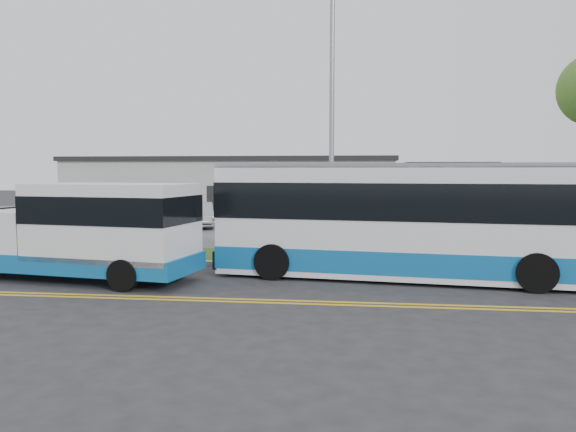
# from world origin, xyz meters

# --- Properties ---
(ground) EXTENTS (140.00, 140.00, 0.00)m
(ground) POSITION_xyz_m (0.00, 0.00, 0.00)
(ground) COLOR #28282B
(ground) RESTS_ON ground
(lane_line_north) EXTENTS (70.00, 0.12, 0.01)m
(lane_line_north) POSITION_xyz_m (0.00, -3.85, 0.01)
(lane_line_north) COLOR gold
(lane_line_north) RESTS_ON ground
(lane_line_south) EXTENTS (70.00, 0.12, 0.01)m
(lane_line_south) POSITION_xyz_m (0.00, -4.15, 0.01)
(lane_line_south) COLOR gold
(lane_line_south) RESTS_ON ground
(curb) EXTENTS (80.00, 0.30, 0.15)m
(curb) POSITION_xyz_m (0.00, 1.10, 0.07)
(curb) COLOR #9E9B93
(curb) RESTS_ON ground
(verge) EXTENTS (80.00, 3.30, 0.10)m
(verge) POSITION_xyz_m (0.00, 2.90, 0.05)
(verge) COLOR #254A18
(verge) RESTS_ON ground
(parking_lot) EXTENTS (80.00, 25.00, 0.10)m
(parking_lot) POSITION_xyz_m (0.00, 17.00, 0.05)
(parking_lot) COLOR #4C4C4F
(parking_lot) RESTS_ON ground
(commercial_building) EXTENTS (25.40, 10.40, 4.35)m
(commercial_building) POSITION_xyz_m (-6.00, 27.00, 2.18)
(commercial_building) COLOR #9E9E99
(commercial_building) RESTS_ON ground
(brick_wing) EXTENTS (6.30, 7.30, 3.90)m
(brick_wing) POSITION_xyz_m (10.50, 26.00, 1.96)
(brick_wing) COLOR brown
(brick_wing) RESTS_ON ground
(streetlight_near) EXTENTS (0.35, 1.53, 9.50)m
(streetlight_near) POSITION_xyz_m (3.00, 2.73, 5.23)
(streetlight_near) COLOR gray
(streetlight_near) RESTS_ON verge
(shuttle_bus) EXTENTS (7.84, 3.55, 2.91)m
(shuttle_bus) POSITION_xyz_m (-3.95, -1.91, 1.55)
(shuttle_bus) COLOR #0E5C9D
(shuttle_bus) RESTS_ON ground
(transit_bus) EXTENTS (12.88, 4.40, 3.50)m
(transit_bus) POSITION_xyz_m (6.00, -0.36, 1.77)
(transit_bus) COLOR white
(transit_bus) RESTS_ON ground
(pedestrian) EXTENTS (0.70, 0.47, 1.90)m
(pedestrian) POSITION_xyz_m (-5.23, 3.69, 1.05)
(pedestrian) COLOR black
(pedestrian) RESTS_ON verge
(parked_car_a) EXTENTS (2.72, 4.43, 1.38)m
(parked_car_a) POSITION_xyz_m (-4.94, 12.99, 0.79)
(parked_car_a) COLOR #A3A6AA
(parked_car_a) RESTS_ON parking_lot
(parked_car_b) EXTENTS (3.31, 4.79, 1.29)m
(parked_car_b) POSITION_xyz_m (-8.02, 10.97, 0.74)
(parked_car_b) COLOR silver
(parked_car_b) RESTS_ON parking_lot
(grocery_bag_left) EXTENTS (0.32, 0.32, 0.32)m
(grocery_bag_left) POSITION_xyz_m (-5.53, 3.44, 0.26)
(grocery_bag_left) COLOR white
(grocery_bag_left) RESTS_ON verge
(grocery_bag_right) EXTENTS (0.32, 0.32, 0.32)m
(grocery_bag_right) POSITION_xyz_m (-4.93, 3.94, 0.26)
(grocery_bag_right) COLOR white
(grocery_bag_right) RESTS_ON verge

